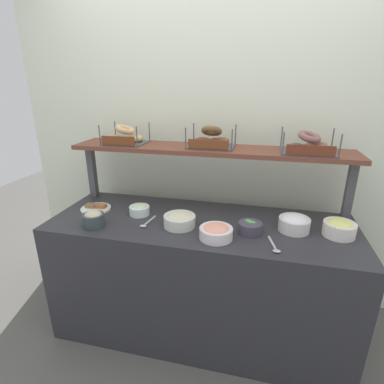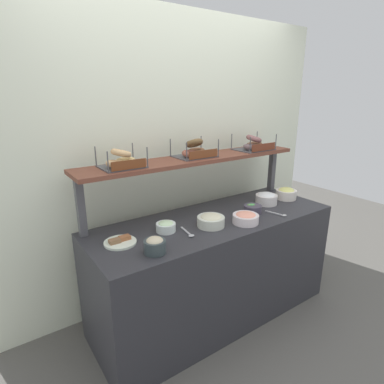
{
  "view_description": "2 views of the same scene",
  "coord_description": "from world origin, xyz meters",
  "px_view_note": "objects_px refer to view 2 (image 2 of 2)",
  "views": [
    {
      "loc": [
        0.35,
        -1.72,
        1.7
      ],
      "look_at": [
        -0.07,
        0.06,
        1.03
      ],
      "focal_mm": 28.19,
      "sensor_mm": 36.0,
      "label": 1
    },
    {
      "loc": [
        -1.43,
        -1.74,
        1.77
      ],
      "look_at": [
        -0.19,
        0.03,
        1.09
      ],
      "focal_mm": 29.74,
      "sensor_mm": 36.0,
      "label": 2
    }
  ],
  "objects_px": {
    "bowl_cream_cheese": "(266,198)",
    "bowl_lox_spread": "(246,218)",
    "bowl_potato_salad": "(211,220)",
    "bagel_basket_plain": "(121,161)",
    "bagel_basket_poppy": "(254,145)",
    "serving_plate_white": "(120,242)",
    "bowl_tuna_salad": "(155,245)",
    "serving_spoon_by_edge": "(189,233)",
    "bowl_egg_salad": "(286,193)",
    "bagel_basket_cinnamon_raisin": "(194,151)",
    "bowl_scallion_spread": "(166,226)",
    "bowl_veggie_mix": "(252,209)",
    "serving_spoon_near_plate": "(279,214)"
  },
  "relations": [
    {
      "from": "bowl_cream_cheese",
      "to": "bowl_lox_spread",
      "type": "bearing_deg",
      "value": -155.15
    },
    {
      "from": "serving_spoon_near_plate",
      "to": "bagel_basket_cinnamon_raisin",
      "type": "distance_m",
      "value": 0.83
    },
    {
      "from": "bowl_potato_salad",
      "to": "serving_plate_white",
      "type": "distance_m",
      "value": 0.65
    },
    {
      "from": "serving_plate_white",
      "to": "bowl_lox_spread",
      "type": "bearing_deg",
      "value": -13.42
    },
    {
      "from": "bowl_tuna_salad",
      "to": "bagel_basket_poppy",
      "type": "distance_m",
      "value": 1.41
    },
    {
      "from": "bowl_veggie_mix",
      "to": "serving_spoon_by_edge",
      "type": "bearing_deg",
      "value": -176.27
    },
    {
      "from": "bowl_cream_cheese",
      "to": "bowl_potato_salad",
      "type": "bearing_deg",
      "value": -171.39
    },
    {
      "from": "bowl_tuna_salad",
      "to": "serving_spoon_by_edge",
      "type": "height_order",
      "value": "bowl_tuna_salad"
    },
    {
      "from": "bowl_potato_salad",
      "to": "bagel_basket_cinnamon_raisin",
      "type": "xyz_separation_m",
      "value": [
        0.12,
        0.38,
        0.43
      ]
    },
    {
      "from": "serving_spoon_near_plate",
      "to": "bagel_basket_plain",
      "type": "relative_size",
      "value": 0.6
    },
    {
      "from": "bowl_veggie_mix",
      "to": "serving_plate_white",
      "type": "bearing_deg",
      "value": 174.86
    },
    {
      "from": "bowl_lox_spread",
      "to": "bowl_cream_cheese",
      "type": "xyz_separation_m",
      "value": [
        0.44,
        0.2,
        0.01
      ]
    },
    {
      "from": "bowl_potato_salad",
      "to": "bowl_tuna_salad",
      "type": "height_order",
      "value": "bowl_tuna_salad"
    },
    {
      "from": "bowl_scallion_spread",
      "to": "bagel_basket_poppy",
      "type": "height_order",
      "value": "bagel_basket_poppy"
    },
    {
      "from": "bowl_cream_cheese",
      "to": "serving_spoon_by_edge",
      "type": "xyz_separation_m",
      "value": [
        -0.9,
        -0.13,
        -0.04
      ]
    },
    {
      "from": "bowl_lox_spread",
      "to": "bagel_basket_cinnamon_raisin",
      "type": "relative_size",
      "value": 0.62
    },
    {
      "from": "bowl_lox_spread",
      "to": "bagel_basket_cinnamon_raisin",
      "type": "distance_m",
      "value": 0.66
    },
    {
      "from": "bowl_scallion_spread",
      "to": "serving_spoon_by_edge",
      "type": "distance_m",
      "value": 0.17
    },
    {
      "from": "bowl_tuna_salad",
      "to": "bagel_basket_cinnamon_raisin",
      "type": "bearing_deg",
      "value": 37.97
    },
    {
      "from": "bowl_cream_cheese",
      "to": "serving_plate_white",
      "type": "bearing_deg",
      "value": 179.67
    },
    {
      "from": "bowl_cream_cheese",
      "to": "serving_plate_white",
      "type": "xyz_separation_m",
      "value": [
        -1.33,
        0.01,
        -0.04
      ]
    },
    {
      "from": "bagel_basket_cinnamon_raisin",
      "to": "bagel_basket_poppy",
      "type": "bearing_deg",
      "value": -3.5
    },
    {
      "from": "bowl_egg_salad",
      "to": "bagel_basket_cinnamon_raisin",
      "type": "xyz_separation_m",
      "value": [
        -0.82,
        0.28,
        0.43
      ]
    },
    {
      "from": "bagel_basket_plain",
      "to": "bagel_basket_poppy",
      "type": "distance_m",
      "value": 1.24
    },
    {
      "from": "bagel_basket_cinnamon_raisin",
      "to": "bowl_potato_salad",
      "type": "bearing_deg",
      "value": -107.81
    },
    {
      "from": "bowl_lox_spread",
      "to": "bowl_scallion_spread",
      "type": "relative_size",
      "value": 1.41
    },
    {
      "from": "bowl_veggie_mix",
      "to": "serving_spoon_by_edge",
      "type": "relative_size",
      "value": 0.8
    },
    {
      "from": "serving_spoon_by_edge",
      "to": "bagel_basket_poppy",
      "type": "relative_size",
      "value": 0.54
    },
    {
      "from": "bowl_potato_salad",
      "to": "bagel_basket_plain",
      "type": "distance_m",
      "value": 0.75
    },
    {
      "from": "bowl_egg_salad",
      "to": "serving_spoon_by_edge",
      "type": "xyz_separation_m",
      "value": [
        -1.15,
        -0.13,
        -0.04
      ]
    },
    {
      "from": "bowl_scallion_spread",
      "to": "bowl_tuna_salad",
      "type": "bearing_deg",
      "value": -132.49
    },
    {
      "from": "bagel_basket_plain",
      "to": "bagel_basket_cinnamon_raisin",
      "type": "height_order",
      "value": "bagel_basket_cinnamon_raisin"
    },
    {
      "from": "bowl_veggie_mix",
      "to": "serving_plate_white",
      "type": "height_order",
      "value": "bowl_veggie_mix"
    },
    {
      "from": "bowl_egg_salad",
      "to": "bowl_lox_spread",
      "type": "bearing_deg",
      "value": -163.96
    },
    {
      "from": "bowl_egg_salad",
      "to": "bowl_veggie_mix",
      "type": "bearing_deg",
      "value": -170.64
    },
    {
      "from": "bowl_lox_spread",
      "to": "bagel_basket_cinnamon_raisin",
      "type": "bearing_deg",
      "value": 104.49
    },
    {
      "from": "bagel_basket_plain",
      "to": "bagel_basket_cinnamon_raisin",
      "type": "relative_size",
      "value": 0.92
    },
    {
      "from": "serving_plate_white",
      "to": "bagel_basket_poppy",
      "type": "relative_size",
      "value": 0.63
    },
    {
      "from": "bowl_potato_salad",
      "to": "serving_plate_white",
      "type": "xyz_separation_m",
      "value": [
        -0.64,
        0.11,
        -0.03
      ]
    },
    {
      "from": "bowl_tuna_salad",
      "to": "bagel_basket_cinnamon_raisin",
      "type": "relative_size",
      "value": 0.43
    },
    {
      "from": "bowl_cream_cheese",
      "to": "serving_plate_white",
      "type": "distance_m",
      "value": 1.33
    },
    {
      "from": "serving_spoon_by_edge",
      "to": "bagel_basket_plain",
      "type": "distance_m",
      "value": 0.67
    },
    {
      "from": "bowl_egg_salad",
      "to": "bowl_cream_cheese",
      "type": "distance_m",
      "value": 0.25
    },
    {
      "from": "bowl_scallion_spread",
      "to": "bagel_basket_cinnamon_raisin",
      "type": "xyz_separation_m",
      "value": [
        0.43,
        0.27,
        0.44
      ]
    },
    {
      "from": "bowl_tuna_salad",
      "to": "bagel_basket_poppy",
      "type": "xyz_separation_m",
      "value": [
        1.26,
        0.46,
        0.43
      ]
    },
    {
      "from": "bowl_tuna_salad",
      "to": "serving_spoon_by_edge",
      "type": "bearing_deg",
      "value": 17.14
    },
    {
      "from": "serving_spoon_near_plate",
      "to": "bowl_lox_spread",
      "type": "bearing_deg",
      "value": 173.15
    },
    {
      "from": "serving_plate_white",
      "to": "bowl_potato_salad",
      "type": "bearing_deg",
      "value": -9.82
    },
    {
      "from": "bowl_lox_spread",
      "to": "bagel_basket_plain",
      "type": "relative_size",
      "value": 0.67
    },
    {
      "from": "bowl_potato_salad",
      "to": "bagel_basket_cinnamon_raisin",
      "type": "bearing_deg",
      "value": 72.19
    }
  ]
}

